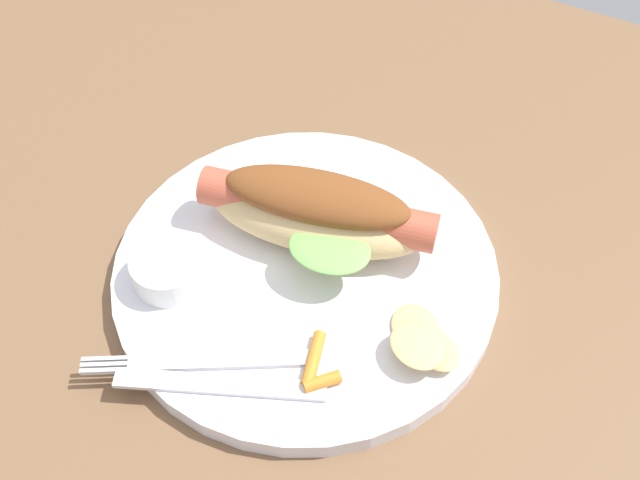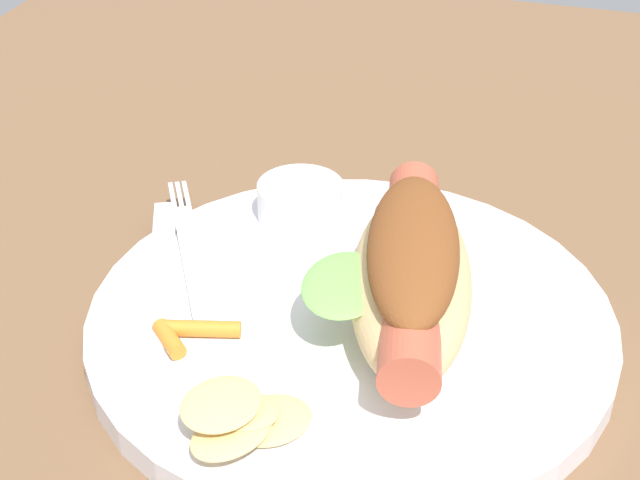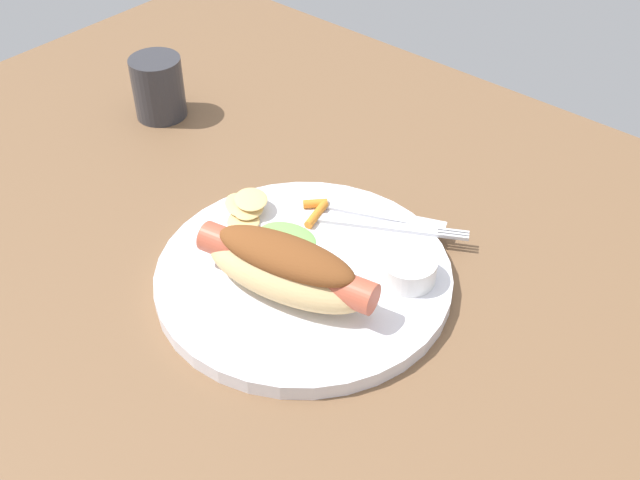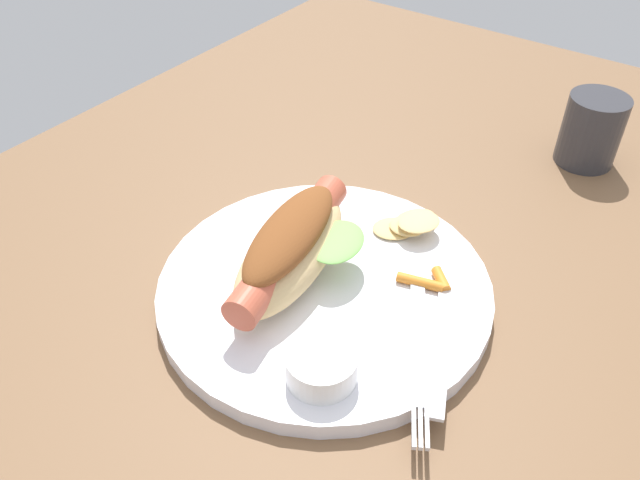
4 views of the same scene
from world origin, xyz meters
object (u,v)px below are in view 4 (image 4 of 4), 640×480
hot_dog (291,247)px  carrot_garnish (428,281)px  chips_pile (410,224)px  drinking_cup (591,130)px  knife (442,343)px  sauce_ramekin (321,366)px  plate (324,288)px  fork (419,353)px

hot_dog → carrot_garnish: hot_dog is taller
chips_pile → drinking_cup: bearing=-20.2°
knife → chips_pile: size_ratio=2.05×
knife → drinking_cup: drinking_cup is taller
knife → sauce_ramekin: bearing=-59.3°
sauce_ramekin → drinking_cup: (42.91, -5.83, 1.16)cm
chips_pile → carrot_garnish: bearing=-137.7°
chips_pile → sauce_ramekin: bearing=-170.6°
plate → sauce_ramekin: sauce_ramekin is taller
fork → sauce_ramekin: bearing=-69.2°
sauce_ramekin → carrot_garnish: bearing=-7.9°
chips_pile → carrot_garnish: size_ratio=1.51×
carrot_garnish → drinking_cup: 30.02cm
knife → hot_dog: bearing=-112.2°
fork → drinking_cup: bearing=148.9°
knife → carrot_garnish: 6.61cm
plate → carrot_garnish: bearing=-56.9°
hot_dog → chips_pile: (10.86, -5.59, -2.06)cm
plate → chips_pile: 10.71cm
fork → knife: same height
plate → chips_pile: chips_pile is taller
hot_dog → fork: bearing=71.0°
fork → carrot_garnish: 7.87cm
plate → sauce_ramekin: (-8.35, -5.62, 1.98)cm
hot_dog → fork: size_ratio=1.27×
chips_pile → hot_dog: bearing=152.8°
chips_pile → drinking_cup: (24.28, -8.92, 1.49)cm
hot_dog → fork: 13.98cm
hot_dog → fork: (-1.78, -13.60, -2.71)cm
fork → carrot_garnish: (7.23, 3.09, 0.25)cm
drinking_cup → knife: bearing=-180.0°
plate → chips_pile: size_ratio=4.14×
plate → knife: knife is taller
plate → hot_dog: bearing=100.9°
sauce_ramekin → fork: bearing=-39.5°
fork → chips_pile: chips_pile is taller
plate → hot_dog: size_ratio=1.58×
drinking_cup → fork: bearing=178.6°
sauce_ramekin → fork: sauce_ramekin is taller
plate → drinking_cup: 36.54cm
drinking_cup → sauce_ramekin: bearing=172.3°
hot_dog → chips_pile: size_ratio=2.62×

